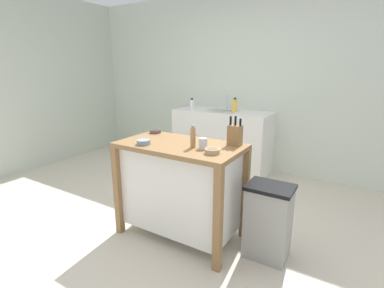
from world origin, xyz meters
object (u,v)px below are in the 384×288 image
at_px(pepper_grinder, 193,137).
at_px(bottle_spray_cleaner, 192,104).
at_px(bowl_stoneware_deep, 212,151).
at_px(sink_faucet, 227,102).
at_px(kitchen_island, 181,185).
at_px(drinking_cup, 203,143).
at_px(trash_bin, 268,221).
at_px(bowl_ceramic_wide, 144,142).
at_px(knife_block, 235,135).
at_px(bowl_ceramic_small, 155,131).
at_px(bottle_hand_soap, 235,105).

relative_size(pepper_grinder, bottle_spray_cleaner, 1.17).
xyz_separation_m(bowl_stoneware_deep, bottle_spray_cleaner, (-1.30, 1.82, 0.08)).
relative_size(sink_faucet, bottle_spray_cleaner, 1.32).
xyz_separation_m(kitchen_island, drinking_cup, (0.25, -0.03, 0.43)).
relative_size(trash_bin, sink_faucet, 2.86).
xyz_separation_m(bowl_ceramic_wide, trash_bin, (1.04, 0.28, -0.59)).
height_order(drinking_cup, trash_bin, drinking_cup).
bearing_deg(kitchen_island, trash_bin, 7.15).
distance_m(kitchen_island, bowl_stoneware_deep, 0.57).
height_order(bowl_ceramic_wide, drinking_cup, drinking_cup).
bearing_deg(bowl_stoneware_deep, sink_faucet, 111.74).
height_order(knife_block, bowl_ceramic_small, knife_block).
relative_size(bowl_stoneware_deep, bottle_hand_soap, 0.58).
relative_size(kitchen_island, knife_block, 4.36).
bearing_deg(sink_faucet, bottle_spray_cleaner, -154.37).
bearing_deg(bottle_spray_cleaner, bottle_hand_soap, 5.21).
relative_size(pepper_grinder, bottle_hand_soap, 0.94).
height_order(pepper_grinder, bottle_spray_cleaner, pepper_grinder).
height_order(bowl_stoneware_deep, drinking_cup, drinking_cup).
distance_m(kitchen_island, pepper_grinder, 0.51).
xyz_separation_m(drinking_cup, bottle_hand_soap, (-0.50, 1.80, 0.07)).
bearing_deg(kitchen_island, bowl_ceramic_small, 153.92).
bearing_deg(bowl_stoneware_deep, knife_block, 81.36).
bearing_deg(bowl_ceramic_small, trash_bin, -5.54).
xyz_separation_m(bowl_ceramic_small, bottle_hand_soap, (0.20, 1.55, 0.10)).
relative_size(kitchen_island, pepper_grinder, 5.61).
distance_m(bowl_ceramic_small, trash_bin, 1.37).
xyz_separation_m(knife_block, bottle_hand_soap, (-0.67, 1.57, 0.03)).
relative_size(bowl_ceramic_small, pepper_grinder, 0.59).
xyz_separation_m(bowl_ceramic_wide, bowl_stoneware_deep, (0.63, 0.07, -0.00)).
xyz_separation_m(bowl_stoneware_deep, pepper_grinder, (-0.22, 0.07, 0.07)).
distance_m(kitchen_island, sink_faucet, 2.06).
distance_m(bowl_stoneware_deep, trash_bin, 0.75).
height_order(bowl_stoneware_deep, bottle_spray_cleaner, bottle_spray_cleaner).
distance_m(kitchen_island, trash_bin, 0.81).
distance_m(bowl_stoneware_deep, drinking_cup, 0.15).
height_order(bowl_ceramic_small, pepper_grinder, pepper_grinder).
height_order(drinking_cup, sink_faucet, sink_faucet).
relative_size(bowl_ceramic_wide, bowl_ceramic_small, 1.02).
distance_m(drinking_cup, sink_faucet, 2.09).
bearing_deg(pepper_grinder, bottle_spray_cleaner, 121.64).
distance_m(bowl_ceramic_wide, pepper_grinder, 0.44).
bearing_deg(bottle_hand_soap, bowl_stoneware_deep, -71.71).
xyz_separation_m(drinking_cup, trash_bin, (0.54, 0.13, -0.61)).
height_order(knife_block, trash_bin, knife_block).
height_order(knife_block, bottle_hand_soap, knife_block).
relative_size(bowl_ceramic_wide, pepper_grinder, 0.60).
relative_size(pepper_grinder, sink_faucet, 0.88).
distance_m(sink_faucet, bottle_spray_cleaner, 0.53).
distance_m(bowl_stoneware_deep, sink_faucet, 2.21).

